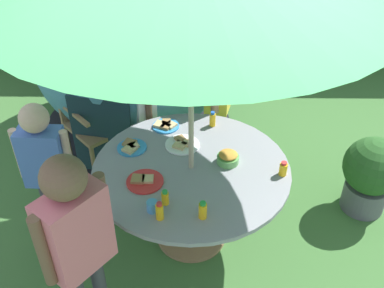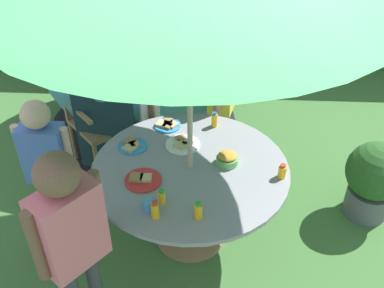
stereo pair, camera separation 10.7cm
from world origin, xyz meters
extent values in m
cube|color=#3D6B33|center=(0.00, 0.00, -0.01)|extent=(10.00, 10.00, 0.02)
cylinder|color=#93704C|center=(0.00, 0.00, 0.01)|extent=(0.54, 0.54, 0.03)
cylinder|color=#93704C|center=(0.00, 0.00, 0.34)|extent=(0.14, 0.14, 0.68)
cylinder|color=gray|center=(0.00, 0.00, 0.70)|extent=(1.39, 1.39, 0.03)
cylinder|color=#B7AD8C|center=(0.00, 0.00, 1.10)|extent=(0.04, 0.04, 2.20)
cylinder|color=#93704C|center=(-0.85, 0.58, 0.22)|extent=(0.04, 0.04, 0.44)
cylinder|color=#93704C|center=(-0.49, 0.91, 0.22)|extent=(0.04, 0.04, 0.44)
cylinder|color=#93704C|center=(-1.16, 0.92, 0.22)|extent=(0.04, 0.04, 0.44)
cylinder|color=#93704C|center=(-0.79, 1.25, 0.22)|extent=(0.04, 0.04, 0.44)
cube|color=#93704C|center=(-0.82, 0.91, 0.45)|extent=(0.73, 0.73, 0.04)
cube|color=#93704C|center=(-0.98, 1.08, 0.75)|extent=(0.42, 0.39, 0.56)
cube|color=#93704C|center=(-1.01, 0.75, 0.67)|extent=(0.36, 0.39, 0.03)
cube|color=#93704C|center=(-0.64, 1.08, 0.67)|extent=(0.36, 0.39, 0.03)
ellipsoid|color=teal|center=(-0.60, 1.64, 0.85)|extent=(2.25, 2.28, 1.71)
cylinder|color=black|center=(-0.60, 1.64, 0.01)|extent=(2.34, 2.34, 0.01)
cube|color=#1A313A|center=(-0.77, 0.69, 0.47)|extent=(0.54, 0.13, 0.77)
cylinder|color=#595960|center=(1.45, 0.34, 0.12)|extent=(0.35, 0.35, 0.25)
sphere|color=#285623|center=(1.45, 0.34, 0.45)|extent=(0.47, 0.47, 0.47)
cylinder|color=#3F3F47|center=(0.26, 1.05, 0.31)|extent=(0.09, 0.09, 0.62)
cylinder|color=#3F3F47|center=(0.22, 0.90, 0.31)|extent=(0.09, 0.09, 0.62)
cube|color=yellow|center=(0.24, 0.97, 0.88)|extent=(0.28, 0.40, 0.53)
cylinder|color=tan|center=(0.28, 1.17, 0.91)|extent=(0.07, 0.07, 0.47)
cylinder|color=tan|center=(0.19, 0.78, 0.91)|extent=(0.07, 0.07, 0.47)
sphere|color=tan|center=(0.24, 0.97, 1.27)|extent=(0.24, 0.24, 0.24)
cylinder|color=brown|center=(-0.46, 0.86, 0.26)|extent=(0.07, 0.07, 0.51)
cylinder|color=brown|center=(-0.40, 0.75, 0.26)|extent=(0.07, 0.07, 0.51)
cube|color=white|center=(-0.43, 0.81, 0.73)|extent=(0.28, 0.34, 0.43)
cylinder|color=#4C3828|center=(-0.51, 0.96, 0.75)|extent=(0.05, 0.05, 0.39)
cylinder|color=#4C3828|center=(-0.35, 0.66, 0.75)|extent=(0.05, 0.05, 0.39)
sphere|color=#4C3828|center=(-0.43, 0.81, 1.04)|extent=(0.19, 0.19, 0.19)
cylinder|color=#3F3F47|center=(-1.10, 0.04, 0.27)|extent=(0.07, 0.07, 0.53)
cylinder|color=#3F3F47|center=(-0.97, 0.04, 0.27)|extent=(0.07, 0.07, 0.53)
cube|color=#4C72C6|center=(-1.04, 0.04, 0.76)|extent=(0.31, 0.18, 0.45)
cylinder|color=#D8B293|center=(-1.21, 0.04, 0.78)|extent=(0.06, 0.06, 0.41)
cylinder|color=#D8B293|center=(-0.86, 0.03, 0.78)|extent=(0.06, 0.06, 0.41)
sphere|color=#D8B293|center=(-1.04, 0.04, 1.09)|extent=(0.20, 0.20, 0.20)
cylinder|color=#3F3F47|center=(-0.56, -0.71, 0.31)|extent=(0.09, 0.09, 0.63)
cube|color=#EA727F|center=(-0.61, -0.77, 0.89)|extent=(0.38, 0.41, 0.53)
cylinder|color=brown|center=(-0.74, -0.93, 0.92)|extent=(0.07, 0.07, 0.48)
cylinder|color=brown|center=(-0.49, -0.61, 0.92)|extent=(0.07, 0.07, 0.48)
sphere|color=brown|center=(-0.61, -0.77, 1.28)|extent=(0.24, 0.24, 0.24)
cylinder|color=#66B259|center=(0.26, 0.05, 0.74)|extent=(0.16, 0.16, 0.05)
ellipsoid|color=gold|center=(0.26, 0.05, 0.78)|extent=(0.13, 0.13, 0.04)
cylinder|color=white|center=(-0.07, 0.25, 0.72)|extent=(0.26, 0.26, 0.01)
cube|color=tan|center=(-0.03, 0.25, 0.73)|extent=(0.10, 0.10, 0.02)
cube|color=#9E7547|center=(-0.09, 0.30, 0.73)|extent=(0.09, 0.09, 0.02)
cube|color=tan|center=(-0.09, 0.22, 0.73)|extent=(0.11, 0.11, 0.02)
cylinder|color=#338CD8|center=(-0.44, 0.21, 0.72)|extent=(0.22, 0.22, 0.01)
cube|color=tan|center=(-0.43, 0.22, 0.73)|extent=(0.09, 0.09, 0.02)
cube|color=#9E7547|center=(-0.46, 0.25, 0.73)|extent=(0.11, 0.11, 0.02)
cube|color=tan|center=(-0.45, 0.17, 0.73)|extent=(0.12, 0.12, 0.02)
cylinder|color=red|center=(-0.31, -0.16, 0.72)|extent=(0.25, 0.25, 0.01)
cube|color=tan|center=(-0.29, -0.16, 0.73)|extent=(0.08, 0.08, 0.02)
cube|color=#9E7547|center=(-0.35, -0.16, 0.73)|extent=(0.09, 0.09, 0.02)
cylinder|color=#338CD8|center=(-0.21, 0.50, 0.72)|extent=(0.21, 0.21, 0.01)
cube|color=tan|center=(-0.17, 0.49, 0.73)|extent=(0.11, 0.11, 0.02)
cube|color=#9E7547|center=(-0.20, 0.53, 0.73)|extent=(0.07, 0.07, 0.02)
cube|color=tan|center=(-0.25, 0.50, 0.73)|extent=(0.11, 0.11, 0.02)
cube|color=#9E7547|center=(-0.21, 0.47, 0.73)|extent=(0.09, 0.09, 0.02)
cylinder|color=yellow|center=(-0.18, -0.49, 0.77)|extent=(0.05, 0.05, 0.11)
cylinder|color=red|center=(-0.18, -0.49, 0.83)|extent=(0.03, 0.03, 0.02)
cylinder|color=yellow|center=(0.63, -0.07, 0.76)|extent=(0.06, 0.06, 0.09)
cylinder|color=red|center=(0.63, -0.07, 0.81)|extent=(0.04, 0.04, 0.02)
cylinder|color=yellow|center=(-0.16, -0.37, 0.76)|extent=(0.05, 0.05, 0.09)
cylinder|color=green|center=(-0.16, -0.37, 0.81)|extent=(0.03, 0.03, 0.02)
cylinder|color=yellow|center=(0.16, 0.52, 0.77)|extent=(0.05, 0.05, 0.11)
cylinder|color=blue|center=(0.16, 0.52, 0.83)|extent=(0.03, 0.03, 0.02)
cylinder|color=yellow|center=(0.08, -0.48, 0.76)|extent=(0.05, 0.05, 0.11)
cylinder|color=green|center=(0.08, -0.48, 0.83)|extent=(0.04, 0.04, 0.02)
cylinder|color=#4C99D8|center=(-0.24, -0.43, 0.75)|extent=(0.07, 0.07, 0.07)
camera|label=1|loc=(0.03, -2.38, 2.68)|focal=41.19mm
camera|label=2|loc=(0.14, -2.37, 2.68)|focal=41.19mm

